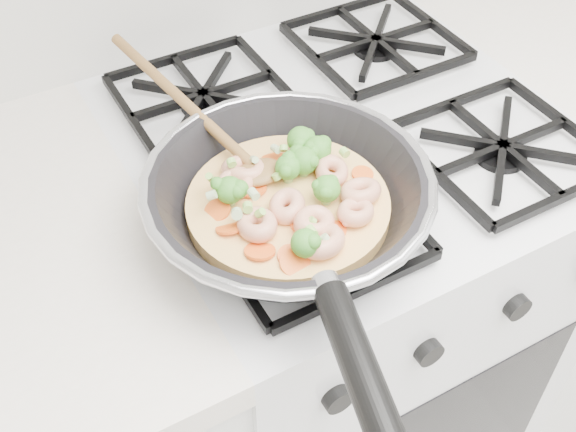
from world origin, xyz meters
TOP-DOWN VIEW (x-y plane):
  - stove at (0.00, 1.70)m, footprint 0.60×0.60m
  - skillet at (-0.17, 1.56)m, footprint 0.34×0.68m

SIDE VIEW (x-z plane):
  - stove at x=0.00m, z-range 0.00..0.92m
  - skillet at x=-0.17m, z-range 0.91..1.01m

